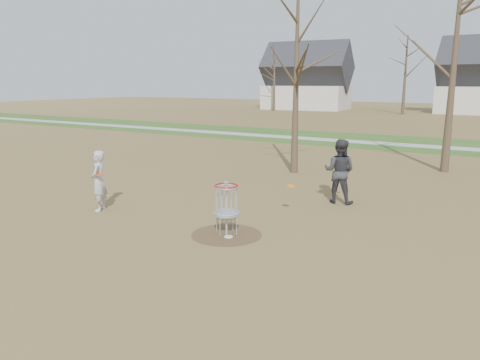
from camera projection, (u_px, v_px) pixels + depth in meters
name	position (u px, v px, depth m)	size (l,w,h in m)	color
ground	(227.00, 235.00, 11.89)	(160.00, 160.00, 0.00)	brown
green_band	(405.00, 143.00, 29.51)	(160.00, 8.00, 0.01)	#2D5119
footpath	(402.00, 145.00, 28.67)	(160.00, 1.50, 0.01)	#9E9E99
dirt_circle	(227.00, 235.00, 11.89)	(1.80, 1.80, 0.01)	#47331E
player_standing	(99.00, 181.00, 13.97)	(0.66, 0.44, 1.82)	#BABABA
player_throwing	(339.00, 171.00, 14.85)	(1.00, 0.78, 2.05)	#313136
disc_grounded	(228.00, 237.00, 11.68)	(0.22, 0.22, 0.02)	white
discs_in_play	(199.00, 181.00, 13.55)	(5.17, 2.86, 0.32)	orange
disc_golf_basket	(226.00, 200.00, 11.70)	(0.64, 0.64, 1.35)	#9EA3AD
bare_trees	(469.00, 63.00, 39.91)	(52.62, 44.98, 9.00)	#382B1E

